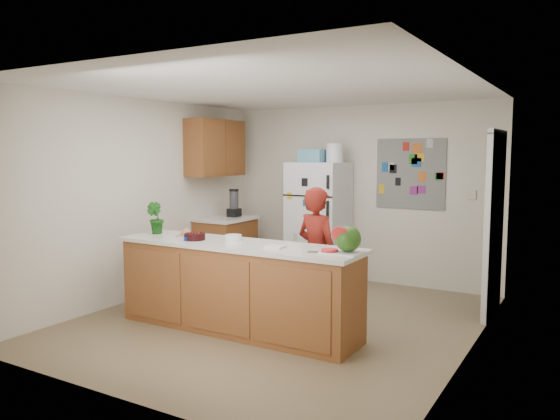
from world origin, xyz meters
The scene contains 26 objects.
floor centered at (0.00, 0.00, -0.01)m, with size 4.00×4.50×0.02m, color brown.
wall_back centered at (0.00, 2.26, 1.25)m, with size 4.00×0.02×2.50m, color beige.
wall_left centered at (-2.01, 0.00, 1.25)m, with size 0.02×4.50×2.50m, color beige.
wall_right centered at (2.01, 0.00, 1.25)m, with size 0.02×4.50×2.50m, color beige.
ceiling centered at (0.00, 0.00, 2.51)m, with size 4.00×4.50×0.02m, color white.
doorway centered at (1.99, 1.45, 1.02)m, with size 0.03×0.85×2.04m, color black.
peninsula_base centered at (-0.20, -0.50, 0.44)m, with size 2.60×0.62×0.88m, color brown.
peninsula_top centered at (-0.20, -0.50, 0.90)m, with size 2.68×0.70×0.04m, color silver.
side_counter_base centered at (-1.69, 1.35, 0.43)m, with size 0.60×0.80×0.86m, color brown.
side_counter_top centered at (-1.69, 1.35, 0.88)m, with size 0.64×0.84×0.04m, color silver.
upper_cabinets centered at (-1.82, 1.30, 1.90)m, with size 0.35×1.00×0.80m, color brown.
refrigerator centered at (-0.45, 1.88, 0.85)m, with size 0.75×0.70×1.70m, color silver.
fridge_top_bin centered at (-0.55, 1.88, 1.79)m, with size 0.35×0.28×0.18m, color #5999B2.
photo_collage centered at (0.75, 2.24, 1.55)m, with size 0.95×0.01×0.95m, color slate.
person centered at (0.39, 0.16, 0.74)m, with size 0.54×0.35×1.47m, color maroon.
blender_appliance centered at (-1.64, 1.49, 1.09)m, with size 0.13×0.13×0.38m, color black.
cutting_board centered at (0.95, -0.48, 0.93)m, with size 0.37×0.28×0.01m, color white.
watermelon centered at (1.01, -0.46, 1.05)m, with size 0.24×0.24×0.24m, color #1C5713.
watermelon_slice centered at (0.86, -0.53, 0.94)m, with size 0.16×0.16×0.02m, color red.
cherry_bowl centered at (-0.69, -0.58, 0.96)m, with size 0.22×0.22×0.07m, color black.
white_bowl centered at (-0.31, -0.40, 0.95)m, with size 0.17×0.17×0.06m, color silver.
cobalt_bowl centered at (-0.71, -0.62, 0.95)m, with size 0.14×0.14×0.05m, color #051461.
plate centered at (-0.92, -0.44, 0.93)m, with size 0.22×0.22×0.02m, color tan.
paper_towel centered at (0.29, -0.55, 0.93)m, with size 0.17×0.15×0.02m, color silver.
keys centered at (0.73, -0.61, 0.93)m, with size 0.10×0.04×0.01m, color gray.
potted_plant centered at (-1.36, -0.45, 1.10)m, with size 0.20×0.16×0.36m, color #0E3E14.
Camera 1 is at (2.96, -5.02, 1.83)m, focal length 35.00 mm.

